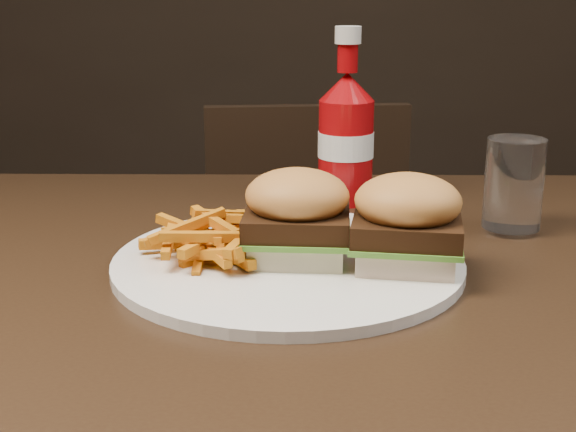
{
  "coord_description": "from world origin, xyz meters",
  "views": [
    {
      "loc": [
        -0.03,
        -0.72,
        1.02
      ],
      "look_at": [
        -0.04,
        0.02,
        0.8
      ],
      "focal_mm": 50.0,
      "sensor_mm": 36.0,
      "label": 1
    }
  ],
  "objects_px": {
    "chair_far": "(298,287)",
    "ketchup_bottle": "(346,155)",
    "dining_table": "(332,292)",
    "plate": "(288,263)",
    "tumbler": "(514,183)"
  },
  "relations": [
    {
      "from": "plate",
      "to": "tumbler",
      "type": "distance_m",
      "value": 0.28
    },
    {
      "from": "dining_table",
      "to": "plate",
      "type": "relative_size",
      "value": 3.52
    },
    {
      "from": "chair_far",
      "to": "plate",
      "type": "relative_size",
      "value": 1.06
    },
    {
      "from": "plate",
      "to": "ketchup_bottle",
      "type": "xyz_separation_m",
      "value": [
        0.07,
        0.24,
        0.06
      ]
    },
    {
      "from": "chair_far",
      "to": "ketchup_bottle",
      "type": "xyz_separation_m",
      "value": [
        0.06,
        -0.51,
        0.38
      ]
    },
    {
      "from": "chair_far",
      "to": "ketchup_bottle",
      "type": "bearing_deg",
      "value": 90.86
    },
    {
      "from": "ketchup_bottle",
      "to": "tumbler",
      "type": "relative_size",
      "value": 1.36
    },
    {
      "from": "plate",
      "to": "dining_table",
      "type": "bearing_deg",
      "value": -16.91
    },
    {
      "from": "plate",
      "to": "tumbler",
      "type": "relative_size",
      "value": 3.41
    },
    {
      "from": "dining_table",
      "to": "ketchup_bottle",
      "type": "xyz_separation_m",
      "value": [
        0.03,
        0.26,
        0.08
      ]
    },
    {
      "from": "chair_far",
      "to": "plate",
      "type": "bearing_deg",
      "value": 83.55
    },
    {
      "from": "chair_far",
      "to": "ketchup_bottle",
      "type": "height_order",
      "value": "ketchup_bottle"
    },
    {
      "from": "dining_table",
      "to": "ketchup_bottle",
      "type": "distance_m",
      "value": 0.27
    },
    {
      "from": "dining_table",
      "to": "ketchup_bottle",
      "type": "relative_size",
      "value": 8.81
    },
    {
      "from": "plate",
      "to": "ketchup_bottle",
      "type": "height_order",
      "value": "ketchup_bottle"
    }
  ]
}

